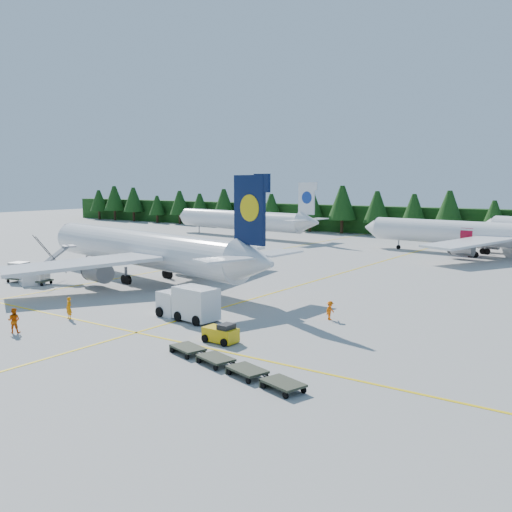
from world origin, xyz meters
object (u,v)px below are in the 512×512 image
Objects in this scene: airliner_red at (467,234)px; baggage_tug at (221,334)px; airliner_navy at (136,248)px; service_truck at (187,303)px; airstairs at (34,275)px.

airliner_red reaches higher than baggage_tug.
airliner_navy is 51.83m from airliner_red.
airliner_navy reaches higher than baggage_tug.
service_truck is at bearing -91.48° from airliner_red.
airliner_red is 6.27× the size of service_truck.
airliner_red is at bearing 71.86° from airliner_navy.
baggage_tug is at bearing 13.14° from airstairs.
airliner_navy is 5.84× the size of airstairs.
baggage_tug is (-0.80, -60.30, -2.66)m from airliner_red.
airliner_navy reaches higher than airstairs.
airstairs is 33.17m from baggage_tug.
airliner_navy is 6.76× the size of service_truck.
airstairs is (-7.59, -8.59, -2.71)m from airliner_navy.
airliner_navy is at bearing -113.66° from airliner_red.
airliner_navy is at bearing 149.74° from baggage_tug.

